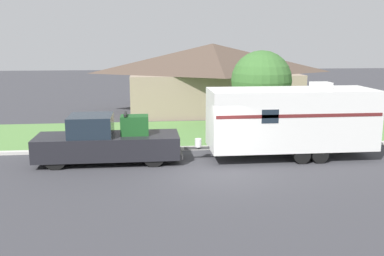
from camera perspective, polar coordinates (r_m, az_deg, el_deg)
ground_plane at (r=16.70m, az=3.07°, el=-6.03°), size 120.00×120.00×0.00m
curb_strip at (r=20.25m, az=1.39°, el=-2.65°), size 80.00×0.30×0.14m
lawn_strip at (r=23.79m, az=0.24°, el=-0.62°), size 80.00×7.00×0.03m
house_across_street at (r=30.65m, az=2.74°, el=6.84°), size 12.37×7.19×4.84m
pickup_truck at (r=18.25m, az=-11.32°, el=-1.78°), size 6.04×2.00×2.10m
travel_trailer at (r=19.05m, az=13.03°, el=1.25°), size 8.21×2.45×3.29m
mailbox at (r=21.80m, az=9.89°, el=0.56°), size 0.48×0.20×1.22m
tree_in_yard at (r=22.49m, az=9.22°, el=6.22°), size 3.12×3.12×4.57m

